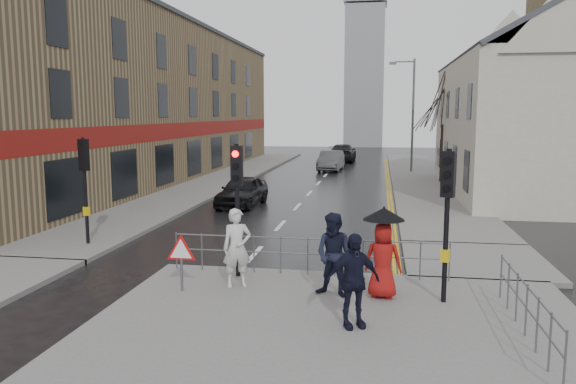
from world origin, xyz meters
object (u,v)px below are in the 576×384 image
(pedestrian_a, at_px, (237,248))
(pedestrian_b, at_px, (335,255))
(car_mid, at_px, (331,161))
(pedestrian_with_umbrella, at_px, (383,249))
(car_parked, at_px, (242,191))
(pedestrian_d, at_px, (353,280))

(pedestrian_a, relative_size, pedestrian_b, 0.98)
(pedestrian_b, xyz_separation_m, car_mid, (-2.71, 30.05, -0.36))
(pedestrian_with_umbrella, xyz_separation_m, car_parked, (-6.42, 12.71, -0.56))
(pedestrian_b, relative_size, car_parked, 0.47)
(car_parked, xyz_separation_m, car_mid, (2.64, 17.25, 0.04))
(pedestrian_b, bearing_deg, car_mid, 112.61)
(pedestrian_d, bearing_deg, car_parked, 87.01)
(pedestrian_a, relative_size, car_mid, 0.42)
(pedestrian_d, relative_size, car_parked, 0.45)
(pedestrian_with_umbrella, distance_m, car_parked, 14.26)
(pedestrian_a, height_order, pedestrian_with_umbrella, pedestrian_with_umbrella)
(car_parked, bearing_deg, pedestrian_b, -62.92)
(pedestrian_a, xyz_separation_m, pedestrian_with_umbrella, (3.46, -0.29, 0.18))
(pedestrian_with_umbrella, distance_m, pedestrian_d, 1.99)
(pedestrian_a, relative_size, car_parked, 0.46)
(car_mid, bearing_deg, car_parked, -95.90)
(pedestrian_b, relative_size, pedestrian_with_umbrella, 0.93)
(pedestrian_b, bearing_deg, car_parked, 130.13)
(pedestrian_a, height_order, pedestrian_d, pedestrian_a)
(pedestrian_a, bearing_deg, pedestrian_b, -33.11)
(pedestrian_a, relative_size, pedestrian_d, 1.02)
(car_parked, bearing_deg, pedestrian_a, -72.17)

